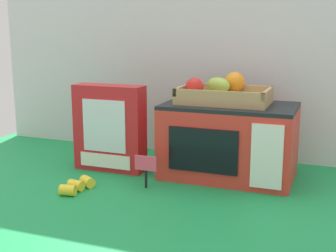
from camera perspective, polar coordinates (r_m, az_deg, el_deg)
ground_plane at (r=1.55m, az=-0.76°, el=-5.77°), size 1.70×1.70×0.00m
display_back_panel at (r=1.75m, az=2.66°, el=9.07°), size 1.61×0.03×0.77m
toy_microwave at (r=1.50m, az=7.54°, el=-1.81°), size 0.42×0.26×0.24m
food_groups_crate at (r=1.49m, az=6.61°, el=4.05°), size 0.29×0.19×0.09m
cookie_set_box at (r=1.56m, az=-7.24°, el=-0.26°), size 0.24×0.08×0.29m
price_sign at (r=1.39m, az=-2.78°, el=-5.05°), size 0.07×0.01×0.10m
loose_toy_banana at (r=1.40m, az=-11.17°, el=-7.25°), size 0.07×0.13×0.03m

